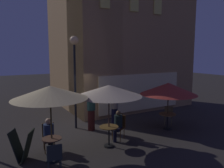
{
  "coord_description": "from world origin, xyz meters",
  "views": [
    {
      "loc": [
        -3.38,
        -8.83,
        3.45
      ],
      "look_at": [
        1.44,
        -0.44,
        2.13
      ],
      "focal_mm": 35.53,
      "sensor_mm": 36.0,
      "label": 1
    }
  ],
  "objects_px": {
    "menu_sandwich_board": "(22,146)",
    "patron_seated_0": "(118,124)",
    "patio_umbrella_2": "(168,89)",
    "patron_standing_3": "(115,108)",
    "cafe_table_1": "(52,146)",
    "cafe_chair_1": "(48,134)",
    "patio_umbrella_0": "(109,91)",
    "cafe_chair_2": "(54,156)",
    "street_lamp_near_corner": "(74,59)",
    "patio_umbrella_1": "(50,93)",
    "patron_seated_1": "(49,133)",
    "cafe_table_0": "(109,132)",
    "cafe_chair_3": "(168,114)",
    "patron_standing_2": "(91,111)",
    "cafe_chair_0": "(119,125)",
    "cafe_table_2": "(167,118)"
  },
  "relations": [
    {
      "from": "patron_seated_1",
      "to": "patio_umbrella_0",
      "type": "bearing_deg",
      "value": 79.23
    },
    {
      "from": "menu_sandwich_board",
      "to": "cafe_table_1",
      "type": "bearing_deg",
      "value": -0.78
    },
    {
      "from": "cafe_chair_2",
      "to": "patron_seated_1",
      "type": "relative_size",
      "value": 0.77
    },
    {
      "from": "street_lamp_near_corner",
      "to": "cafe_chair_2",
      "type": "xyz_separation_m",
      "value": [
        -1.97,
        -3.52,
        -2.67
      ]
    },
    {
      "from": "street_lamp_near_corner",
      "to": "patron_seated_1",
      "type": "height_order",
      "value": "street_lamp_near_corner"
    },
    {
      "from": "patio_umbrella_0",
      "to": "patron_standing_2",
      "type": "relative_size",
      "value": 1.34
    },
    {
      "from": "cafe_table_1",
      "to": "patron_standing_3",
      "type": "bearing_deg",
      "value": 30.05
    },
    {
      "from": "patio_umbrella_2",
      "to": "patron_standing_3",
      "type": "height_order",
      "value": "patio_umbrella_2"
    },
    {
      "from": "street_lamp_near_corner",
      "to": "patio_umbrella_1",
      "type": "bearing_deg",
      "value": -124.18
    },
    {
      "from": "street_lamp_near_corner",
      "to": "cafe_table_2",
      "type": "distance_m",
      "value": 5.02
    },
    {
      "from": "menu_sandwich_board",
      "to": "patron_seated_0",
      "type": "bearing_deg",
      "value": 28.6
    },
    {
      "from": "cafe_chair_2",
      "to": "patio_umbrella_2",
      "type": "bearing_deg",
      "value": -66.61
    },
    {
      "from": "cafe_chair_2",
      "to": "patron_seated_0",
      "type": "relative_size",
      "value": 0.78
    },
    {
      "from": "patio_umbrella_2",
      "to": "patron_standing_3",
      "type": "bearing_deg",
      "value": 139.56
    },
    {
      "from": "cafe_table_2",
      "to": "patio_umbrella_0",
      "type": "bearing_deg",
      "value": -173.72
    },
    {
      "from": "menu_sandwich_board",
      "to": "patio_umbrella_2",
      "type": "xyz_separation_m",
      "value": [
        6.25,
        -0.03,
        1.37
      ]
    },
    {
      "from": "cafe_table_1",
      "to": "cafe_chair_0",
      "type": "xyz_separation_m",
      "value": [
        2.89,
        0.55,
        0.07
      ]
    },
    {
      "from": "patron_standing_2",
      "to": "cafe_chair_2",
      "type": "bearing_deg",
      "value": 17.74
    },
    {
      "from": "menu_sandwich_board",
      "to": "patron_standing_3",
      "type": "distance_m",
      "value": 4.66
    },
    {
      "from": "cafe_table_2",
      "to": "cafe_chair_1",
      "type": "relative_size",
      "value": 0.78
    },
    {
      "from": "cafe_chair_2",
      "to": "patron_seated_0",
      "type": "bearing_deg",
      "value": -55.45
    },
    {
      "from": "cafe_table_2",
      "to": "street_lamp_near_corner",
      "type": "bearing_deg",
      "value": 148.28
    },
    {
      "from": "patio_umbrella_0",
      "to": "cafe_chair_1",
      "type": "xyz_separation_m",
      "value": [
        -2.04,
        0.8,
        -1.53
      ]
    },
    {
      "from": "menu_sandwich_board",
      "to": "cafe_table_1",
      "type": "relative_size",
      "value": 1.31
    },
    {
      "from": "cafe_table_1",
      "to": "cafe_chair_0",
      "type": "relative_size",
      "value": 0.79
    },
    {
      "from": "cafe_table_1",
      "to": "patio_umbrella_0",
      "type": "bearing_deg",
      "value": 2.26
    },
    {
      "from": "patio_umbrella_2",
      "to": "patron_seated_0",
      "type": "height_order",
      "value": "patio_umbrella_2"
    },
    {
      "from": "cafe_table_1",
      "to": "patio_umbrella_0",
      "type": "relative_size",
      "value": 0.32
    },
    {
      "from": "cafe_table_0",
      "to": "patio_umbrella_1",
      "type": "relative_size",
      "value": 0.31
    },
    {
      "from": "street_lamp_near_corner",
      "to": "patio_umbrella_2",
      "type": "relative_size",
      "value": 1.66
    },
    {
      "from": "cafe_table_1",
      "to": "cafe_chair_1",
      "type": "relative_size",
      "value": 0.78
    },
    {
      "from": "cafe_chair_0",
      "to": "patron_standing_3",
      "type": "height_order",
      "value": "patron_standing_3"
    },
    {
      "from": "menu_sandwich_board",
      "to": "patron_seated_1",
      "type": "relative_size",
      "value": 0.84
    },
    {
      "from": "cafe_table_1",
      "to": "cafe_chair_0",
      "type": "distance_m",
      "value": 2.94
    },
    {
      "from": "patron_standing_2",
      "to": "patio_umbrella_2",
      "type": "bearing_deg",
      "value": 120.71
    },
    {
      "from": "street_lamp_near_corner",
      "to": "cafe_chair_3",
      "type": "xyz_separation_m",
      "value": [
        4.17,
        -1.71,
        -2.71
      ]
    },
    {
      "from": "street_lamp_near_corner",
      "to": "patron_seated_1",
      "type": "xyz_separation_m",
      "value": [
        -1.73,
        -1.93,
        -2.55
      ]
    },
    {
      "from": "menu_sandwich_board",
      "to": "patio_umbrella_1",
      "type": "height_order",
      "value": "patio_umbrella_1"
    },
    {
      "from": "patron_seated_0",
      "to": "patron_seated_1",
      "type": "relative_size",
      "value": 0.99
    },
    {
      "from": "cafe_table_0",
      "to": "cafe_chair_3",
      "type": "bearing_deg",
      "value": 12.83
    },
    {
      "from": "cafe_chair_1",
      "to": "cafe_chair_2",
      "type": "distance_m",
      "value": 1.75
    },
    {
      "from": "patron_seated_1",
      "to": "patron_standing_2",
      "type": "height_order",
      "value": "patron_standing_2"
    },
    {
      "from": "menu_sandwich_board",
      "to": "cafe_table_0",
      "type": "distance_m",
      "value": 3.0
    },
    {
      "from": "menu_sandwich_board",
      "to": "patio_umbrella_0",
      "type": "bearing_deg",
      "value": 21.32
    },
    {
      "from": "cafe_table_0",
      "to": "patio_umbrella_2",
      "type": "height_order",
      "value": "patio_umbrella_2"
    },
    {
      "from": "cafe_table_1",
      "to": "patio_umbrella_2",
      "type": "height_order",
      "value": "patio_umbrella_2"
    },
    {
      "from": "cafe_table_0",
      "to": "patron_seated_0",
      "type": "xyz_separation_m",
      "value": [
        0.61,
        0.38,
        0.12
      ]
    },
    {
      "from": "cafe_chair_0",
      "to": "cafe_table_1",
      "type": "bearing_deg",
      "value": -21.07
    },
    {
      "from": "cafe_chair_2",
      "to": "cafe_chair_0",
      "type": "bearing_deg",
      "value": -55.1
    },
    {
      "from": "cafe_table_2",
      "to": "patio_umbrella_1",
      "type": "bearing_deg",
      "value": -175.3
    }
  ]
}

